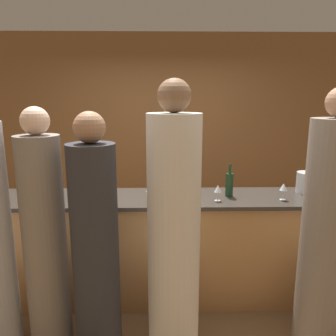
{
  "coord_description": "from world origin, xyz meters",
  "views": [
    {
      "loc": [
        -0.01,
        -2.9,
        1.89
      ],
      "look_at": [
        0.05,
        0.1,
        1.26
      ],
      "focal_mm": 35.0,
      "sensor_mm": 36.0,
      "label": 1
    }
  ],
  "objects_px": {
    "bartender": "(173,192)",
    "ice_bucket": "(307,183)",
    "guest_0": "(328,234)",
    "guest_2": "(174,233)",
    "guest_1": "(45,240)",
    "wine_bottle_1": "(179,178)",
    "wine_bottle_0": "(229,184)",
    "guest_3": "(95,248)",
    "wine_bottle_2": "(96,181)"
  },
  "relations": [
    {
      "from": "guest_1",
      "to": "wine_bottle_1",
      "type": "bearing_deg",
      "value": 39.73
    },
    {
      "from": "guest_0",
      "to": "wine_bottle_1",
      "type": "distance_m",
      "value": 1.41
    },
    {
      "from": "wine_bottle_2",
      "to": "guest_1",
      "type": "bearing_deg",
      "value": -108.29
    },
    {
      "from": "bartender",
      "to": "guest_2",
      "type": "distance_m",
      "value": 1.35
    },
    {
      "from": "bartender",
      "to": "guest_2",
      "type": "bearing_deg",
      "value": 88.03
    },
    {
      "from": "guest_0",
      "to": "guest_2",
      "type": "xyz_separation_m",
      "value": [
        -1.14,
        -0.01,
        0.03
      ]
    },
    {
      "from": "guest_2",
      "to": "wine_bottle_1",
      "type": "bearing_deg",
      "value": 84.75
    },
    {
      "from": "wine_bottle_1",
      "to": "wine_bottle_2",
      "type": "height_order",
      "value": "wine_bottle_1"
    },
    {
      "from": "wine_bottle_1",
      "to": "ice_bucket",
      "type": "bearing_deg",
      "value": -6.22
    },
    {
      "from": "guest_0",
      "to": "wine_bottle_0",
      "type": "distance_m",
      "value": 0.93
    },
    {
      "from": "bartender",
      "to": "wine_bottle_0",
      "type": "xyz_separation_m",
      "value": [
        0.49,
        -0.67,
        0.27
      ]
    },
    {
      "from": "guest_2",
      "to": "ice_bucket",
      "type": "distance_m",
      "value": 1.54
    },
    {
      "from": "guest_2",
      "to": "wine_bottle_1",
      "type": "relative_size",
      "value": 6.64
    },
    {
      "from": "bartender",
      "to": "wine_bottle_2",
      "type": "xyz_separation_m",
      "value": [
        -0.76,
        -0.55,
        0.27
      ]
    },
    {
      "from": "wine_bottle_0",
      "to": "guest_2",
      "type": "bearing_deg",
      "value": -128.17
    },
    {
      "from": "bartender",
      "to": "ice_bucket",
      "type": "distance_m",
      "value": 1.4
    },
    {
      "from": "ice_bucket",
      "to": "bartender",
      "type": "bearing_deg",
      "value": 156.03
    },
    {
      "from": "guest_0",
      "to": "ice_bucket",
      "type": "distance_m",
      "value": 0.82
    },
    {
      "from": "guest_0",
      "to": "wine_bottle_2",
      "type": "relative_size",
      "value": 6.73
    },
    {
      "from": "wine_bottle_1",
      "to": "wine_bottle_2",
      "type": "distance_m",
      "value": 0.8
    },
    {
      "from": "guest_3",
      "to": "wine_bottle_2",
      "type": "distance_m",
      "value": 0.89
    },
    {
      "from": "guest_3",
      "to": "wine_bottle_0",
      "type": "xyz_separation_m",
      "value": [
        1.1,
        0.72,
        0.28
      ]
    },
    {
      "from": "wine_bottle_1",
      "to": "wine_bottle_0",
      "type": "bearing_deg",
      "value": -27.72
    },
    {
      "from": "guest_3",
      "to": "wine_bottle_1",
      "type": "bearing_deg",
      "value": 55.73
    },
    {
      "from": "guest_0",
      "to": "guest_1",
      "type": "xyz_separation_m",
      "value": [
        -2.09,
        0.05,
        -0.05
      ]
    },
    {
      "from": "guest_1",
      "to": "ice_bucket",
      "type": "xyz_separation_m",
      "value": [
        2.26,
        0.73,
        0.24
      ]
    },
    {
      "from": "wine_bottle_0",
      "to": "ice_bucket",
      "type": "xyz_separation_m",
      "value": [
        0.77,
        0.1,
        -0.02
      ]
    },
    {
      "from": "bartender",
      "to": "guest_3",
      "type": "height_order",
      "value": "bartender"
    },
    {
      "from": "guest_3",
      "to": "guest_0",
      "type": "bearing_deg",
      "value": 1.42
    },
    {
      "from": "guest_3",
      "to": "ice_bucket",
      "type": "xyz_separation_m",
      "value": [
        1.87,
        0.82,
        0.26
      ]
    },
    {
      "from": "guest_3",
      "to": "guest_2",
      "type": "bearing_deg",
      "value": 3.32
    },
    {
      "from": "bartender",
      "to": "guest_1",
      "type": "height_order",
      "value": "bartender"
    },
    {
      "from": "wine_bottle_2",
      "to": "ice_bucket",
      "type": "relative_size",
      "value": 1.47
    },
    {
      "from": "wine_bottle_0",
      "to": "wine_bottle_2",
      "type": "height_order",
      "value": "wine_bottle_0"
    },
    {
      "from": "wine_bottle_0",
      "to": "wine_bottle_1",
      "type": "distance_m",
      "value": 0.51
    },
    {
      "from": "guest_3",
      "to": "guest_1",
      "type": "bearing_deg",
      "value": 167.08
    },
    {
      "from": "guest_0",
      "to": "guest_3",
      "type": "bearing_deg",
      "value": -178.58
    },
    {
      "from": "bartender",
      "to": "guest_3",
      "type": "relative_size",
      "value": 1.02
    },
    {
      "from": "guest_3",
      "to": "wine_bottle_2",
      "type": "bearing_deg",
      "value": 99.82
    },
    {
      "from": "bartender",
      "to": "guest_3",
      "type": "bearing_deg",
      "value": 66.12
    },
    {
      "from": "guest_0",
      "to": "wine_bottle_1",
      "type": "relative_size",
      "value": 6.48
    },
    {
      "from": "guest_1",
      "to": "guest_3",
      "type": "height_order",
      "value": "guest_1"
    },
    {
      "from": "guest_0",
      "to": "guest_3",
      "type": "height_order",
      "value": "guest_0"
    },
    {
      "from": "bartender",
      "to": "guest_1",
      "type": "bearing_deg",
      "value": 52.21
    },
    {
      "from": "wine_bottle_0",
      "to": "guest_3",
      "type": "bearing_deg",
      "value": -146.99
    },
    {
      "from": "guest_2",
      "to": "ice_bucket",
      "type": "bearing_deg",
      "value": 31.05
    },
    {
      "from": "wine_bottle_2",
      "to": "wine_bottle_1",
      "type": "bearing_deg",
      "value": 8.65
    },
    {
      "from": "guest_1",
      "to": "guest_0",
      "type": "bearing_deg",
      "value": -1.29
    },
    {
      "from": "wine_bottle_2",
      "to": "guest_2",
      "type": "bearing_deg",
      "value": -48.44
    },
    {
      "from": "guest_1",
      "to": "wine_bottle_1",
      "type": "height_order",
      "value": "guest_1"
    }
  ]
}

